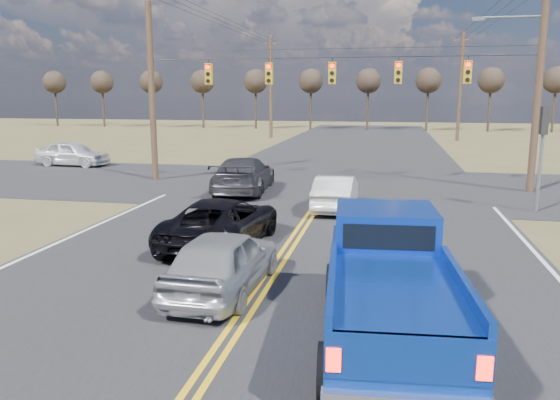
% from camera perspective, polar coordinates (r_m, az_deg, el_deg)
% --- Properties ---
extents(ground, '(160.00, 160.00, 0.00)m').
position_cam_1_polar(ground, '(9.43, -7.01, -16.54)').
color(ground, brown).
rests_on(ground, ground).
extents(road_main, '(14.00, 120.00, 0.02)m').
position_cam_1_polar(road_main, '(18.64, 2.64, -2.49)').
color(road_main, '#28282B').
rests_on(road_main, ground).
extents(road_cross, '(120.00, 12.00, 0.02)m').
position_cam_1_polar(road_cross, '(26.42, 5.27, 1.50)').
color(road_cross, '#28282B').
rests_on(road_cross, ground).
extents(signal_gantry, '(19.60, 4.83, 10.00)m').
position_cam_1_polar(signal_gantry, '(25.81, 6.55, 12.54)').
color(signal_gantry, '#473323').
rests_on(signal_gantry, ground).
extents(utility_poles, '(19.60, 58.32, 10.00)m').
position_cam_1_polar(utility_poles, '(25.08, 5.23, 12.98)').
color(utility_poles, '#473323').
rests_on(utility_poles, ground).
extents(treeline, '(87.00, 117.80, 7.40)m').
position_cam_1_polar(treeline, '(35.01, 7.05, 13.16)').
color(treeline, '#33261C').
rests_on(treeline, ground).
extents(pickup_truck, '(2.66, 5.89, 2.16)m').
position_cam_1_polar(pickup_truck, '(9.96, 11.31, -8.58)').
color(pickup_truck, black).
rests_on(pickup_truck, ground).
extents(silver_suv, '(1.87, 4.29, 1.44)m').
position_cam_1_polar(silver_suv, '(12.22, -5.95, -6.33)').
color(silver_suv, '#94979C').
rests_on(silver_suv, ground).
extents(black_suv, '(2.63, 5.19, 1.41)m').
position_cam_1_polar(black_suv, '(15.91, -6.10, -2.29)').
color(black_suv, black).
rests_on(black_suv, ground).
extents(white_car_queue, '(1.47, 4.09, 1.34)m').
position_cam_1_polar(white_car_queue, '(20.83, 5.87, 0.79)').
color(white_car_queue, beige).
rests_on(white_car_queue, ground).
extents(dgrey_car_queue, '(2.60, 5.61, 1.59)m').
position_cam_1_polar(dgrey_car_queue, '(24.52, -3.81, 2.66)').
color(dgrey_car_queue, '#35353A').
rests_on(dgrey_car_queue, ground).
extents(cross_car_west, '(2.15, 4.63, 1.53)m').
position_cam_1_polar(cross_car_west, '(35.83, -20.86, 4.57)').
color(cross_car_west, silver).
rests_on(cross_car_west, ground).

